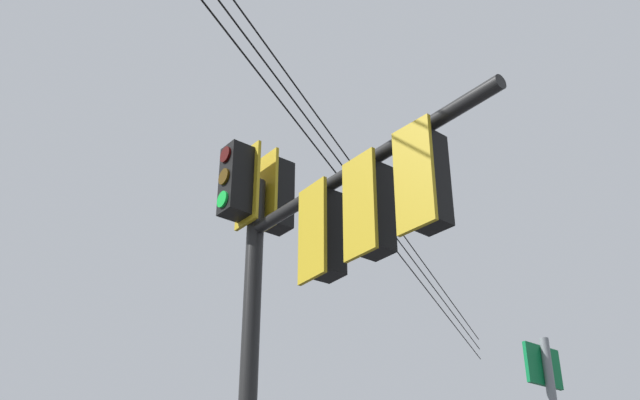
{
  "coord_description": "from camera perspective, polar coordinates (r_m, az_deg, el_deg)",
  "views": [
    {
      "loc": [
        -8.3,
        4.34,
        1.25
      ],
      "look_at": [
        -2.16,
        0.78,
        5.01
      ],
      "focal_mm": 43.1,
      "sensor_mm": 36.0,
      "label": 1
    }
  ],
  "objects": [
    {
      "name": "signal_mast_assembly",
      "position": [
        7.98,
        -1.35,
        -4.51
      ],
      "size": [
        3.86,
        1.09,
        6.19
      ],
      "color": "black",
      "rests_on": "ground"
    },
    {
      "name": "overhead_wire_span",
      "position": [
        11.22,
        -1.55,
        6.83
      ],
      "size": [
        17.1,
        21.44,
        1.2
      ],
      "color": "black"
    }
  ]
}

